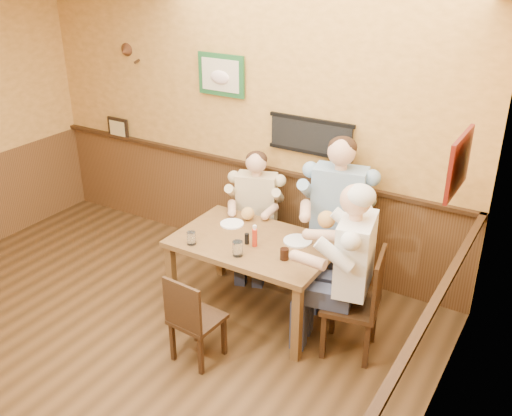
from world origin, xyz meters
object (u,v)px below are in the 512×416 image
at_px(cola_tumbler, 284,254).
at_px(pepper_shaker, 247,239).
at_px(chair_right_end, 351,302).
at_px(hot_sauce_bottle, 255,237).
at_px(diner_blue_polo, 337,225).
at_px(water_glass_left, 191,238).
at_px(chair_back_left, 257,233).
at_px(chair_near_side, 197,317).
at_px(salt_shaker, 255,230).
at_px(water_glass_mid, 238,249).
at_px(diner_tan_shirt, 257,218).
at_px(diner_white_elder, 353,281).
at_px(dining_table, 254,250).
at_px(chair_back_right, 336,245).

height_order(cola_tumbler, pepper_shaker, pepper_shaker).
bearing_deg(chair_right_end, hot_sauce_bottle, -99.60).
xyz_separation_m(diner_blue_polo, water_glass_left, (-0.91, -1.06, 0.10)).
bearing_deg(chair_back_left, hot_sauce_bottle, -78.89).
relative_size(chair_near_side, water_glass_left, 6.89).
bearing_deg(diner_blue_polo, salt_shaker, -140.46).
height_order(water_glass_left, cola_tumbler, water_glass_left).
height_order(water_glass_mid, pepper_shaker, water_glass_mid).
relative_size(chair_back_left, diner_tan_shirt, 0.70).
relative_size(water_glass_left, water_glass_mid, 0.88).
height_order(chair_right_end, hot_sauce_bottle, chair_right_end).
xyz_separation_m(chair_near_side, diner_white_elder, (1.02, 0.72, 0.28)).
bearing_deg(diner_white_elder, diner_tan_shirt, -130.32).
bearing_deg(pepper_shaker, water_glass_left, -148.05).
height_order(chair_near_side, cola_tumbler, cola_tumbler).
xyz_separation_m(chair_near_side, cola_tumbler, (0.44, 0.63, 0.40)).
bearing_deg(dining_table, chair_back_right, 56.87).
xyz_separation_m(dining_table, hot_sauce_bottle, (0.05, -0.08, 0.18)).
distance_m(diner_tan_shirt, diner_white_elder, 1.55).
bearing_deg(salt_shaker, cola_tumbler, -29.07).
height_order(water_glass_mid, salt_shaker, water_glass_mid).
bearing_deg(diner_tan_shirt, dining_table, -79.42).
relative_size(diner_tan_shirt, water_glass_left, 10.04).
distance_m(dining_table, water_glass_left, 0.57).
height_order(chair_back_left, salt_shaker, salt_shaker).
height_order(diner_tan_shirt, cola_tumbler, diner_tan_shirt).
distance_m(salt_shaker, pepper_shaker, 0.18).
relative_size(dining_table, diner_white_elder, 1.03).
bearing_deg(pepper_shaker, chair_back_left, 115.38).
height_order(chair_back_right, salt_shaker, chair_back_right).
xyz_separation_m(chair_right_end, pepper_shaker, (-0.98, -0.03, 0.33)).
xyz_separation_m(diner_blue_polo, cola_tumbler, (-0.10, -0.87, 0.09)).
relative_size(chair_back_left, chair_right_end, 0.86).
xyz_separation_m(chair_near_side, diner_blue_polo, (0.54, 1.51, 0.31)).
xyz_separation_m(chair_back_right, diner_blue_polo, (0.00, 0.00, 0.21)).
distance_m(diner_tan_shirt, salt_shaker, 0.73).
relative_size(dining_table, cola_tumbler, 14.39).
bearing_deg(water_glass_left, diner_tan_shirt, 87.89).
bearing_deg(water_glass_left, chair_back_right, 49.48).
xyz_separation_m(diner_tan_shirt, salt_shaker, (0.34, -0.60, 0.21)).
height_order(chair_back_left, diner_tan_shirt, diner_tan_shirt).
xyz_separation_m(chair_back_left, chair_back_right, (0.87, 0.03, 0.09)).
bearing_deg(dining_table, hot_sauce_bottle, -55.53).
xyz_separation_m(chair_near_side, water_glass_left, (-0.37, 0.44, 0.41)).
bearing_deg(salt_shaker, pepper_shaker, -81.28).
bearing_deg(chair_near_side, chair_back_left, -73.45).
relative_size(water_glass_mid, hot_sauce_bottle, 0.72).
height_order(diner_blue_polo, water_glass_mid, diner_blue_polo).
bearing_deg(diner_white_elder, dining_table, -104.40).
distance_m(chair_back_left, water_glass_left, 1.11).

